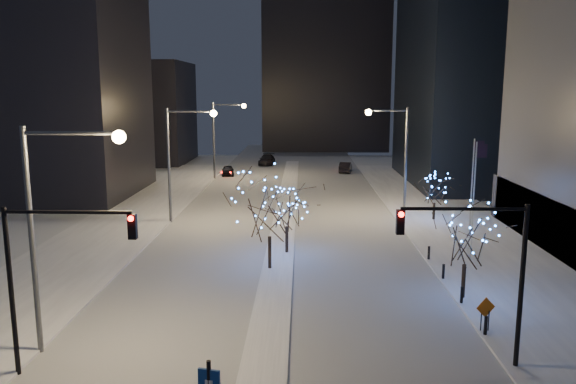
{
  "coord_description": "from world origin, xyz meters",
  "views": [
    {
      "loc": [
        1.56,
        -20.97,
        11.41
      ],
      "look_at": [
        0.66,
        14.63,
        5.0
      ],
      "focal_mm": 35.0,
      "sensor_mm": 36.0,
      "label": 1
    }
  ],
  "objects_px": {
    "car_mid": "(345,167)",
    "car_far": "(267,160)",
    "holiday_tree_plaza_near": "(466,237)",
    "construction_sign": "(486,311)",
    "holiday_tree_median_near": "(269,205)",
    "street_lamp_w_far": "(222,130)",
    "holiday_tree_median_far": "(287,209)",
    "holiday_tree_plaza_far": "(435,190)",
    "street_lamp_w_mid": "(180,149)",
    "car_near": "(228,171)",
    "street_lamp_east": "(396,147)",
    "street_lamp_w_near": "(54,209)",
    "traffic_signal_east": "(485,259)",
    "traffic_signal_west": "(48,263)"
  },
  "relations": [
    {
      "from": "street_lamp_w_mid",
      "to": "car_near",
      "type": "relative_size",
      "value": 2.51
    },
    {
      "from": "holiday_tree_median_near",
      "to": "holiday_tree_plaza_near",
      "type": "xyz_separation_m",
      "value": [
        11.0,
        -4.96,
        -0.74
      ]
    },
    {
      "from": "traffic_signal_west",
      "to": "construction_sign",
      "type": "relative_size",
      "value": 4.19
    },
    {
      "from": "holiday_tree_median_near",
      "to": "street_lamp_east",
      "type": "bearing_deg",
      "value": 56.81
    },
    {
      "from": "traffic_signal_west",
      "to": "traffic_signal_east",
      "type": "xyz_separation_m",
      "value": [
        17.38,
        1.0,
        0.0
      ]
    },
    {
      "from": "street_lamp_w_near",
      "to": "street_lamp_east",
      "type": "bearing_deg",
      "value": 55.81
    },
    {
      "from": "street_lamp_w_near",
      "to": "street_lamp_east",
      "type": "height_order",
      "value": "same"
    },
    {
      "from": "car_near",
      "to": "construction_sign",
      "type": "height_order",
      "value": "construction_sign"
    },
    {
      "from": "holiday_tree_plaza_far",
      "to": "car_near",
      "type": "bearing_deg",
      "value": 129.24
    },
    {
      "from": "construction_sign",
      "to": "car_far",
      "type": "bearing_deg",
      "value": 86.02
    },
    {
      "from": "street_lamp_w_near",
      "to": "street_lamp_east",
      "type": "distance_m",
      "value": 33.85
    },
    {
      "from": "car_near",
      "to": "holiday_tree_plaza_far",
      "type": "xyz_separation_m",
      "value": [
        21.97,
        -26.91,
        2.14
      ]
    },
    {
      "from": "construction_sign",
      "to": "holiday_tree_median_far",
      "type": "bearing_deg",
      "value": 110.05
    },
    {
      "from": "car_near",
      "to": "holiday_tree_median_far",
      "type": "xyz_separation_m",
      "value": [
        9.14,
        -37.66,
        2.59
      ]
    },
    {
      "from": "traffic_signal_east",
      "to": "holiday_tree_plaza_near",
      "type": "relative_size",
      "value": 1.32
    },
    {
      "from": "street_lamp_east",
      "to": "traffic_signal_east",
      "type": "xyz_separation_m",
      "value": [
        -1.14,
        -29.0,
        -1.69
      ]
    },
    {
      "from": "street_lamp_east",
      "to": "holiday_tree_median_near",
      "type": "height_order",
      "value": "street_lamp_east"
    },
    {
      "from": "street_lamp_w_mid",
      "to": "car_mid",
      "type": "distance_m",
      "value": 36.19
    },
    {
      "from": "car_far",
      "to": "holiday_tree_median_near",
      "type": "height_order",
      "value": "holiday_tree_median_near"
    },
    {
      "from": "car_near",
      "to": "car_far",
      "type": "relative_size",
      "value": 0.73
    },
    {
      "from": "street_lamp_east",
      "to": "traffic_signal_west",
      "type": "relative_size",
      "value": 1.43
    },
    {
      "from": "holiday_tree_plaza_near",
      "to": "car_mid",
      "type": "bearing_deg",
      "value": 93.15
    },
    {
      "from": "holiday_tree_plaza_far",
      "to": "street_lamp_w_mid",
      "type": "bearing_deg",
      "value": -176.86
    },
    {
      "from": "construction_sign",
      "to": "holiday_tree_plaza_near",
      "type": "bearing_deg",
      "value": 70.5
    },
    {
      "from": "car_near",
      "to": "holiday_tree_plaza_far",
      "type": "bearing_deg",
      "value": -57.65
    },
    {
      "from": "car_near",
      "to": "car_far",
      "type": "height_order",
      "value": "car_far"
    },
    {
      "from": "street_lamp_east",
      "to": "car_mid",
      "type": "xyz_separation_m",
      "value": [
        -2.32,
        28.59,
        -5.72
      ]
    },
    {
      "from": "street_lamp_east",
      "to": "construction_sign",
      "type": "relative_size",
      "value": 5.99
    },
    {
      "from": "street_lamp_w_mid",
      "to": "holiday_tree_plaza_near",
      "type": "bearing_deg",
      "value": -43.03
    },
    {
      "from": "holiday_tree_median_near",
      "to": "construction_sign",
      "type": "xyz_separation_m",
      "value": [
        10.8,
        -9.38,
        -3.16
      ]
    },
    {
      "from": "holiday_tree_median_near",
      "to": "car_far",
      "type": "bearing_deg",
      "value": 93.77
    },
    {
      "from": "traffic_signal_west",
      "to": "holiday_tree_median_far",
      "type": "bearing_deg",
      "value": 62.9
    },
    {
      "from": "street_lamp_w_mid",
      "to": "holiday_tree_plaza_far",
      "type": "distance_m",
      "value": 22.61
    },
    {
      "from": "car_far",
      "to": "street_lamp_w_far",
      "type": "bearing_deg",
      "value": -105.08
    },
    {
      "from": "car_near",
      "to": "holiday_tree_plaza_near",
      "type": "bearing_deg",
      "value": -74.42
    },
    {
      "from": "street_lamp_w_far",
      "to": "traffic_signal_west",
      "type": "height_order",
      "value": "street_lamp_w_far"
    },
    {
      "from": "street_lamp_w_far",
      "to": "street_lamp_east",
      "type": "bearing_deg",
      "value": -49.15
    },
    {
      "from": "car_mid",
      "to": "car_far",
      "type": "relative_size",
      "value": 0.82
    },
    {
      "from": "holiday_tree_plaza_near",
      "to": "construction_sign",
      "type": "distance_m",
      "value": 5.04
    },
    {
      "from": "holiday_tree_plaza_near",
      "to": "holiday_tree_median_far",
      "type": "bearing_deg",
      "value": 139.27
    },
    {
      "from": "street_lamp_east",
      "to": "holiday_tree_median_far",
      "type": "height_order",
      "value": "street_lamp_east"
    },
    {
      "from": "street_lamp_w_far",
      "to": "traffic_signal_east",
      "type": "relative_size",
      "value": 1.43
    },
    {
      "from": "street_lamp_east",
      "to": "holiday_tree_median_near",
      "type": "bearing_deg",
      "value": -123.19
    },
    {
      "from": "street_lamp_east",
      "to": "car_mid",
      "type": "height_order",
      "value": "street_lamp_east"
    },
    {
      "from": "holiday_tree_median_near",
      "to": "holiday_tree_median_far",
      "type": "height_order",
      "value": "holiday_tree_median_near"
    },
    {
      "from": "car_mid",
      "to": "car_far",
      "type": "xyz_separation_m",
      "value": [
        -11.75,
        8.1,
        0.06
      ]
    },
    {
      "from": "street_lamp_w_mid",
      "to": "traffic_signal_east",
      "type": "distance_m",
      "value": 31.6
    },
    {
      "from": "holiday_tree_plaza_near",
      "to": "construction_sign",
      "type": "height_order",
      "value": "holiday_tree_plaza_near"
    },
    {
      "from": "street_lamp_w_mid",
      "to": "traffic_signal_west",
      "type": "height_order",
      "value": "street_lamp_w_mid"
    },
    {
      "from": "street_lamp_w_far",
      "to": "holiday_tree_median_far",
      "type": "relative_size",
      "value": 2.16
    }
  ]
}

